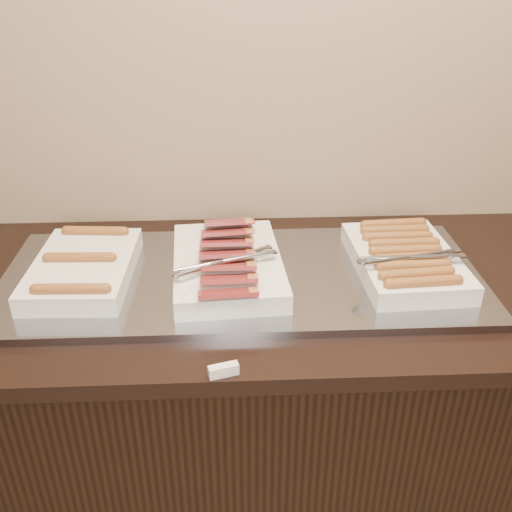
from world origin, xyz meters
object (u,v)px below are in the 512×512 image
Objects in this scene: counter at (239,411)px; dish_center at (227,264)px; dish_right at (405,259)px; warming_tray at (242,277)px; dish_left at (83,268)px.

counter is 0.50m from dish_center.
dish_center is 0.45m from dish_right.
warming_tray is 0.42m from dish_right.
dish_right reaches higher than counter.
dish_right is (0.80, -0.00, 0.01)m from dish_left.
counter is 0.46m from warming_tray.
counter is at bearing 180.00° from warming_tray.
dish_right is (0.45, -0.00, 0.00)m from dish_center.
dish_left reaches higher than counter.
dish_right is at bearing -0.52° from warming_tray.
dish_right is (0.41, -0.00, 0.04)m from warming_tray.
warming_tray is 3.18× the size of dish_right.
dish_left is 0.85× the size of dish_center.
dish_left is (-0.39, -0.00, 0.04)m from warming_tray.
counter is 0.66m from dish_right.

